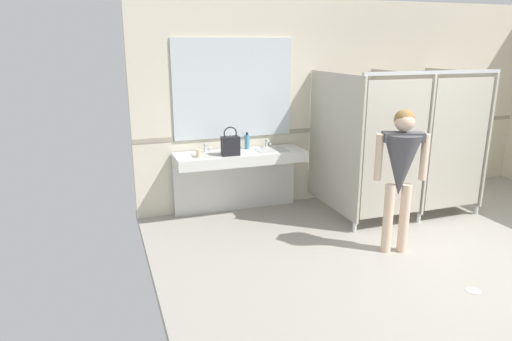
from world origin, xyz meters
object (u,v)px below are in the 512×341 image
object	(u,v)px
soap_dispenser	(247,142)
paper_cup	(199,153)
person_standing	(401,165)
handbag	(230,145)

from	to	relation	value
soap_dispenser	paper_cup	xyz separation A→B (m)	(-0.72, -0.26, -0.05)
paper_cup	person_standing	bearing A→B (deg)	-40.18
person_standing	soap_dispenser	size ratio (longest dim) A/B	7.10
soap_dispenser	paper_cup	distance (m)	0.77
soap_dispenser	person_standing	bearing A→B (deg)	-58.20
handbag	soap_dispenser	distance (m)	0.44
handbag	paper_cup	world-z (taller)	handbag
handbag	soap_dispenser	bearing A→B (deg)	42.84
person_standing	paper_cup	distance (m)	2.43
paper_cup	handbag	bearing A→B (deg)	-4.84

